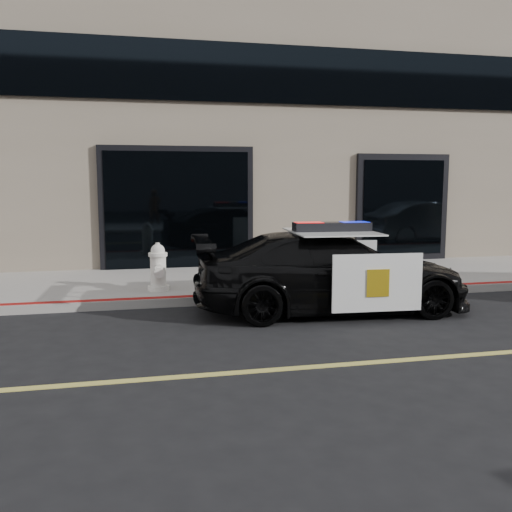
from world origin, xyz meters
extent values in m
plane|color=black|center=(0.00, 0.00, 0.00)|extent=(120.00, 120.00, 0.00)
cube|color=gray|center=(0.00, 5.25, 0.07)|extent=(60.00, 3.50, 0.15)
cube|color=#756856|center=(0.00, 10.50, 6.00)|extent=(60.00, 7.00, 12.00)
imported|color=black|center=(1.07, 2.60, 0.64)|extent=(2.36, 4.67, 1.29)
cube|color=white|center=(1.44, 1.65, 0.62)|extent=(1.37, 0.12, 0.86)
cube|color=white|center=(1.55, 3.50, 0.62)|extent=(1.37, 0.12, 0.86)
cube|color=white|center=(1.07, 2.60, 1.30)|extent=(1.38, 1.63, 0.02)
cube|color=gold|center=(1.44, 1.63, 0.62)|extent=(0.34, 0.03, 0.41)
cube|color=black|center=(1.07, 2.60, 1.38)|extent=(1.25, 0.40, 0.15)
cube|color=red|center=(0.69, 2.63, 1.39)|extent=(0.45, 0.31, 0.14)
cube|color=#0C19CC|center=(1.44, 2.58, 1.39)|extent=(0.45, 0.31, 0.14)
cylinder|color=white|center=(-1.60, 4.26, 0.19)|extent=(0.39, 0.39, 0.09)
cylinder|color=white|center=(-1.60, 4.26, 0.51)|extent=(0.28, 0.28, 0.54)
cylinder|color=white|center=(-1.60, 4.26, 0.80)|extent=(0.34, 0.34, 0.06)
sphere|color=white|center=(-1.60, 4.26, 0.86)|extent=(0.25, 0.25, 0.25)
cylinder|color=white|center=(-1.60, 4.26, 0.97)|extent=(0.08, 0.08, 0.08)
cylinder|color=white|center=(-1.60, 4.44, 0.58)|extent=(0.14, 0.13, 0.14)
cylinder|color=white|center=(-1.60, 4.08, 0.58)|extent=(0.14, 0.13, 0.14)
cylinder|color=white|center=(-1.60, 4.04, 0.51)|extent=(0.18, 0.15, 0.18)
camera|label=1|loc=(-2.12, -5.97, 2.12)|focal=40.00mm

